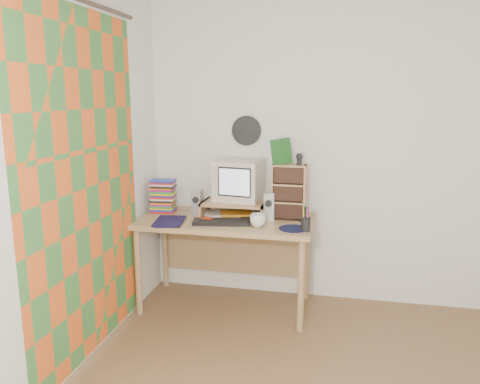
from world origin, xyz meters
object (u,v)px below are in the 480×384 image
at_px(crt_monitor, 238,181).
at_px(mug, 258,220).
at_px(cd_rack, 289,192).
at_px(dvd_stack, 163,196).
at_px(desk, 227,233).
at_px(diary, 156,219).
at_px(keyboard, 222,222).

height_order(crt_monitor, mug, crt_monitor).
bearing_deg(cd_rack, dvd_stack, -179.04).
relative_size(desk, diary, 5.28).
bearing_deg(desk, dvd_stack, 175.24).
height_order(keyboard, cd_rack, cd_rack).
distance_m(cd_rack, diary, 1.07).
distance_m(keyboard, mug, 0.29).
relative_size(crt_monitor, cd_rack, 0.81).
xyz_separation_m(desk, crt_monitor, (0.07, 0.09, 0.42)).
relative_size(desk, keyboard, 3.17).
height_order(desk, dvd_stack, dvd_stack).
height_order(dvd_stack, cd_rack, cd_rack).
bearing_deg(diary, dvd_stack, 92.20).
distance_m(desk, dvd_stack, 0.63).
height_order(dvd_stack, diary, dvd_stack).
distance_m(crt_monitor, dvd_stack, 0.66).
bearing_deg(crt_monitor, desk, -121.19).
xyz_separation_m(cd_rack, mug, (-0.20, -0.27, -0.17)).
bearing_deg(crt_monitor, keyboard, -93.78).
relative_size(crt_monitor, dvd_stack, 1.28).
bearing_deg(dvd_stack, diary, -84.46).
xyz_separation_m(dvd_stack, mug, (0.86, -0.27, -0.09)).
bearing_deg(mug, keyboard, 177.10).
bearing_deg(dvd_stack, cd_rack, -5.92).
height_order(cd_rack, mug, cd_rack).
xyz_separation_m(crt_monitor, dvd_stack, (-0.64, -0.04, -0.15)).
xyz_separation_m(mug, diary, (-0.80, -0.06, -0.02)).
relative_size(cd_rack, mug, 3.66).
bearing_deg(dvd_stack, crt_monitor, -1.98).
bearing_deg(keyboard, crt_monitor, 69.12).
bearing_deg(keyboard, diary, 179.57).
distance_m(keyboard, dvd_stack, 0.65).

